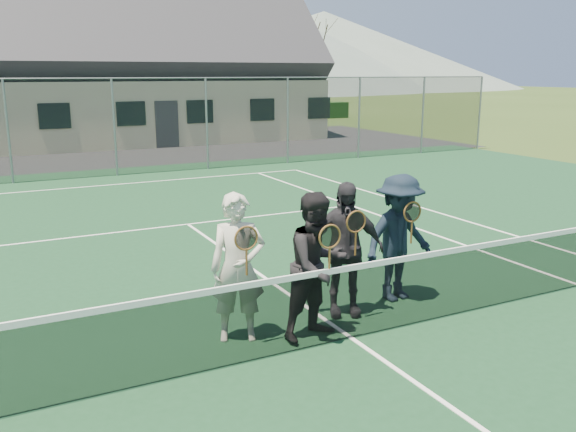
% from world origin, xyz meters
% --- Properties ---
extents(ground, '(220.00, 220.00, 0.00)m').
position_xyz_m(ground, '(0.00, 20.00, 0.00)').
color(ground, '#2C4117').
rests_on(ground, ground).
extents(court_surface, '(30.00, 30.00, 0.02)m').
position_xyz_m(court_surface, '(0.00, 0.00, 0.01)').
color(court_surface, '#14381E').
rests_on(court_surface, ground).
extents(hedge_row, '(40.00, 1.20, 1.10)m').
position_xyz_m(hedge_row, '(0.00, 32.00, 0.55)').
color(hedge_row, black).
rests_on(hedge_row, ground).
extents(hill_centre, '(120.00, 120.00, 22.00)m').
position_xyz_m(hill_centre, '(20.00, 95.00, 11.00)').
color(hill_centre, slate).
rests_on(hill_centre, ground).
extents(hill_east, '(90.00, 90.00, 14.00)m').
position_xyz_m(hill_east, '(55.00, 95.00, 7.00)').
color(hill_east, slate).
rests_on(hill_east, ground).
extents(court_markings, '(11.03, 23.83, 0.01)m').
position_xyz_m(court_markings, '(0.00, 0.00, 0.02)').
color(court_markings, white).
rests_on(court_markings, court_surface).
extents(tennis_net, '(11.68, 0.08, 1.10)m').
position_xyz_m(tennis_net, '(0.00, 0.00, 0.54)').
color(tennis_net, slate).
rests_on(tennis_net, ground).
extents(perimeter_fence, '(30.07, 0.07, 3.02)m').
position_xyz_m(perimeter_fence, '(0.00, 13.50, 1.52)').
color(perimeter_fence, slate).
rests_on(perimeter_fence, ground).
extents(clubhouse, '(15.60, 8.20, 7.70)m').
position_xyz_m(clubhouse, '(4.00, 24.00, 3.99)').
color(clubhouse, beige).
rests_on(clubhouse, ground).
extents(tree_c, '(3.20, 3.20, 7.77)m').
position_xyz_m(tree_c, '(2.00, 33.00, 5.79)').
color(tree_c, '#372514').
rests_on(tree_c, ground).
extents(tree_d, '(3.20, 3.20, 7.77)m').
position_xyz_m(tree_d, '(12.00, 33.00, 5.79)').
color(tree_d, '#372614').
rests_on(tree_d, ground).
extents(tree_e, '(3.20, 3.20, 7.77)m').
position_xyz_m(tree_e, '(18.00, 33.00, 5.79)').
color(tree_e, '#3B2415').
rests_on(tree_e, ground).
extents(player_a, '(0.76, 0.63, 1.80)m').
position_xyz_m(player_a, '(-1.22, 0.63, 0.92)').
color(player_a, beige).
rests_on(player_a, court_surface).
extents(player_b, '(1.00, 0.85, 1.80)m').
position_xyz_m(player_b, '(-0.34, 0.27, 0.92)').
color(player_b, black).
rests_on(player_b, court_surface).
extents(player_c, '(1.14, 0.80, 1.80)m').
position_xyz_m(player_c, '(0.32, 0.73, 0.92)').
color(player_c, '#26242A').
rests_on(player_c, court_surface).
extents(player_d, '(1.23, 0.79, 1.80)m').
position_xyz_m(player_d, '(1.30, 0.85, 0.92)').
color(player_d, black).
rests_on(player_d, court_surface).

